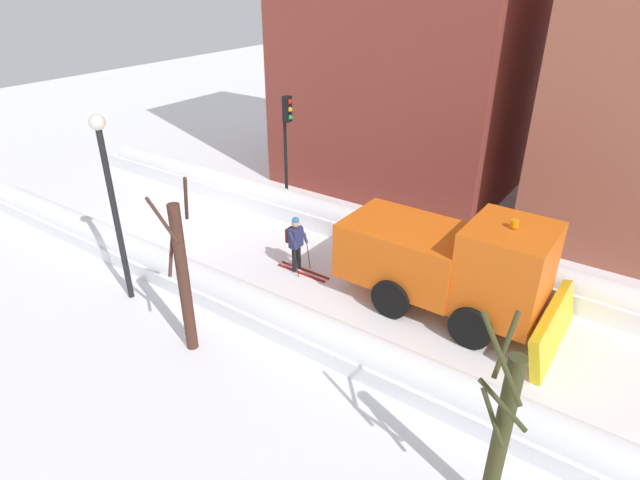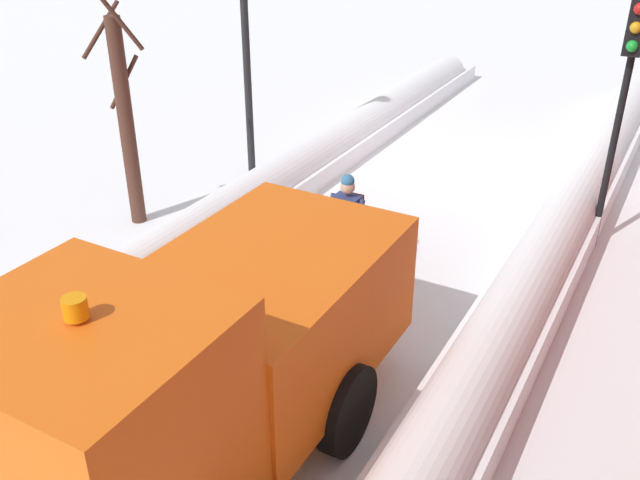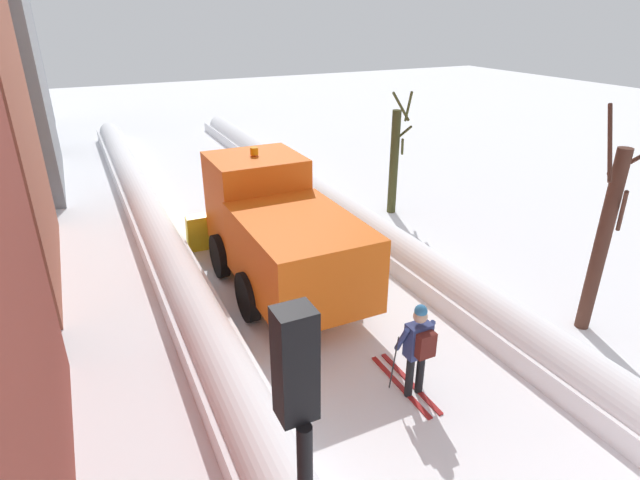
% 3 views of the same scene
% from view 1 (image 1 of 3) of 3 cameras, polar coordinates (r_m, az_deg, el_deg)
% --- Properties ---
extents(ground_plane, '(80.00, 80.00, 0.00)m').
position_cam_1_polar(ground_plane, '(14.61, 13.30, -8.49)').
color(ground_plane, white).
extents(snowbank_left, '(1.10, 36.00, 1.04)m').
position_cam_1_polar(snowbank_left, '(16.63, 17.28, -2.42)').
color(snowbank_left, white).
rests_on(snowbank_left, ground).
extents(snowbank_right, '(1.10, 36.00, 0.90)m').
position_cam_1_polar(snowbank_right, '(12.36, 8.22, -13.57)').
color(snowbank_right, white).
rests_on(snowbank_right, ground).
extents(plow_truck, '(3.20, 5.98, 3.12)m').
position_cam_1_polar(plow_truck, '(14.28, 14.08, -2.44)').
color(plow_truck, orange).
rests_on(plow_truck, ground).
extents(skier, '(0.62, 1.80, 1.81)m').
position_cam_1_polar(skier, '(15.97, -2.63, -0.13)').
color(skier, black).
rests_on(skier, ground).
extents(traffic_light_pole, '(0.28, 0.42, 4.36)m').
position_cam_1_polar(traffic_light_pole, '(19.47, -3.59, 11.56)').
color(traffic_light_pole, black).
rests_on(traffic_light_pole, ground).
extents(street_lamp, '(0.40, 0.40, 5.25)m').
position_cam_1_polar(street_lamp, '(14.66, -21.75, 5.19)').
color(street_lamp, black).
rests_on(street_lamp, ground).
extents(bare_tree_near, '(0.88, 1.04, 4.61)m').
position_cam_1_polar(bare_tree_near, '(12.60, -14.61, -3.84)').
color(bare_tree_near, '#4A2C21').
rests_on(bare_tree_near, ground).
extents(bare_tree_mid, '(0.89, 1.02, 4.00)m').
position_cam_1_polar(bare_tree_mid, '(9.40, 18.95, -19.19)').
color(bare_tree_mid, '#3B3C1E').
rests_on(bare_tree_mid, ground).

